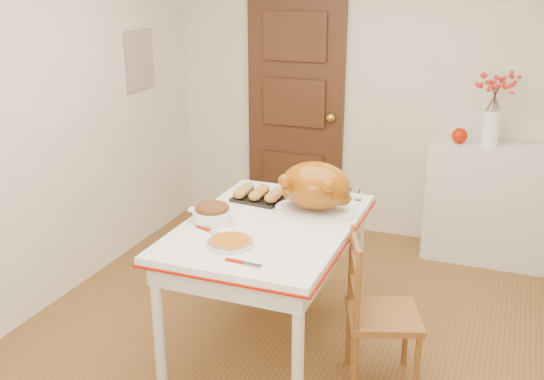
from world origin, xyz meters
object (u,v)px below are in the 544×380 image
at_px(kitchen_table, 269,287).
at_px(turkey_platter, 315,188).
at_px(sideboard, 488,203).
at_px(chair_oak, 383,312).
at_px(pumpkin_pie, 230,241).

height_order(kitchen_table, turkey_platter, turkey_platter).
bearing_deg(kitchen_table, sideboard, 58.36).
height_order(sideboard, turkey_platter, turkey_platter).
bearing_deg(turkey_platter, kitchen_table, -126.37).
height_order(chair_oak, turkey_platter, turkey_platter).
height_order(kitchen_table, chair_oak, chair_oak).
bearing_deg(sideboard, kitchen_table, -121.64).
relative_size(chair_oak, pumpkin_pie, 3.67).
bearing_deg(chair_oak, turkey_platter, 36.57).
xyz_separation_m(kitchen_table, pumpkin_pie, (-0.07, -0.36, 0.43)).
xyz_separation_m(kitchen_table, chair_oak, (0.69, -0.08, 0.02)).
height_order(turkey_platter, pumpkin_pie, turkey_platter).
relative_size(sideboard, pumpkin_pie, 3.90).
distance_m(chair_oak, pumpkin_pie, 0.91).
xyz_separation_m(sideboard, chair_oak, (-0.42, -1.88, -0.03)).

